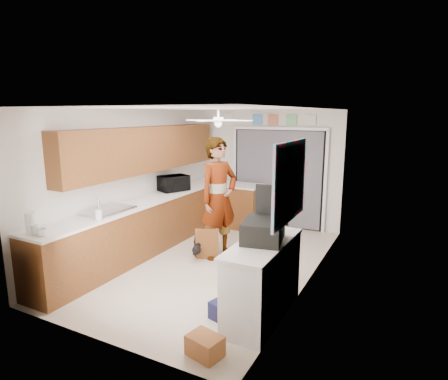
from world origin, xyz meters
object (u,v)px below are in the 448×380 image
at_px(cup, 42,232).
at_px(paper_towel_roll, 31,223).
at_px(dog, 203,243).
at_px(man, 219,198).
at_px(suitcase, 263,230).
at_px(microwave, 174,183).
at_px(navy_crate, 226,311).
at_px(cardboard_box, 205,346).

xyz_separation_m(cup, paper_towel_roll, (-0.19, 0.00, 0.09)).
bearing_deg(dog, man, 7.88).
height_order(suitcase, man, man).
relative_size(suitcase, dog, 1.09).
bearing_deg(microwave, man, -87.68).
bearing_deg(man, paper_towel_roll, 174.63).
distance_m(navy_crate, dog, 2.12).
height_order(paper_towel_roll, man, man).
bearing_deg(cardboard_box, dog, 120.79).
xyz_separation_m(cup, man, (1.14, 2.52, 0.04)).
relative_size(cup, paper_towel_roll, 0.45).
xyz_separation_m(man, dog, (-0.27, -0.09, -0.81)).
xyz_separation_m(cardboard_box, navy_crate, (-0.11, 0.72, -0.00)).
relative_size(cardboard_box, navy_crate, 0.98).
relative_size(cup, man, 0.06).
distance_m(cup, paper_towel_roll, 0.21).
xyz_separation_m(microwave, cardboard_box, (2.42, -2.99, -0.98)).
distance_m(cup, suitcase, 2.72).
height_order(cup, paper_towel_roll, paper_towel_roll).
xyz_separation_m(paper_towel_roll, man, (1.33, 2.52, -0.05)).
bearing_deg(microwave, suitcase, -102.06).
height_order(microwave, navy_crate, microwave).
distance_m(suitcase, man, 1.97).
bearing_deg(man, navy_crate, -127.09).
bearing_deg(suitcase, paper_towel_roll, -168.90).
bearing_deg(suitcase, dog, 129.44).
distance_m(paper_towel_roll, navy_crate, 2.67).
xyz_separation_m(microwave, paper_towel_roll, (-0.06, -3.04, -0.01)).
xyz_separation_m(suitcase, navy_crate, (-0.32, -0.33, -0.96)).
relative_size(microwave, paper_towel_roll, 1.96).
bearing_deg(navy_crate, cardboard_box, -80.92).
distance_m(paper_towel_roll, dog, 2.79).
bearing_deg(navy_crate, cup, -160.57).
relative_size(microwave, cup, 4.39).
height_order(paper_towel_roll, dog, paper_towel_roll).
bearing_deg(microwave, navy_crate, -110.17).
relative_size(suitcase, cardboard_box, 1.73).
bearing_deg(cardboard_box, suitcase, 78.89).
distance_m(cup, cardboard_box, 2.45).
bearing_deg(dog, cup, -119.77).
height_order(microwave, paper_towel_roll, microwave).
distance_m(suitcase, navy_crate, 1.07).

